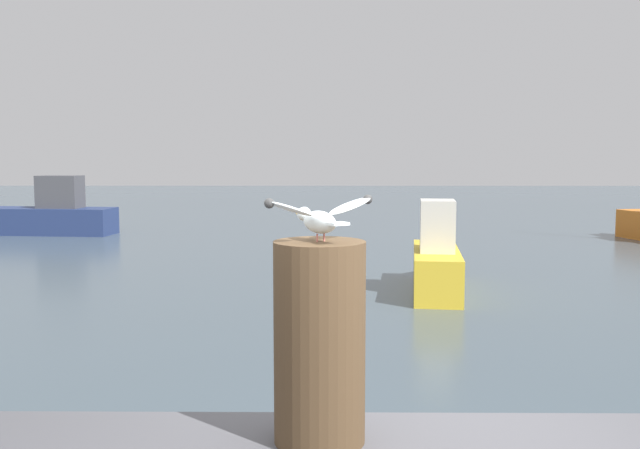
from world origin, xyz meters
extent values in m
cylinder|color=#4C3823|center=(-0.51, -0.34, 1.77)|extent=(0.41, 0.41, 0.91)
cylinder|color=#C66960|center=(-0.49, -0.34, 2.24)|extent=(0.01, 0.01, 0.04)
cylinder|color=#C66960|center=(-0.52, -0.36, 2.24)|extent=(0.01, 0.01, 0.04)
ellipsoid|color=white|center=(-0.51, -0.34, 2.31)|extent=(0.20, 0.24, 0.10)
sphere|color=white|center=(-0.58, -0.23, 2.34)|extent=(0.06, 0.06, 0.06)
cone|color=gold|center=(-0.61, -0.18, 2.33)|extent=(0.04, 0.05, 0.02)
cube|color=white|center=(-0.43, -0.46, 2.32)|extent=(0.11, 0.10, 0.01)
ellipsoid|color=white|center=(-0.37, -0.27, 2.38)|extent=(0.25, 0.22, 0.09)
sphere|color=#303030|center=(-0.29, -0.21, 2.40)|extent=(0.04, 0.04, 0.04)
ellipsoid|color=white|center=(-0.63, -0.43, 2.38)|extent=(0.25, 0.22, 0.09)
sphere|color=#303030|center=(-0.72, -0.49, 2.40)|extent=(0.04, 0.04, 0.04)
cone|color=orange|center=(9.48, 19.50, 0.49)|extent=(0.92, 0.92, 0.78)
cube|color=yellow|center=(1.65, 9.73, 0.41)|extent=(1.24, 3.21, 0.83)
cone|color=yellow|center=(1.88, 11.50, 0.46)|extent=(0.86, 0.86, 0.77)
cube|color=silver|center=(1.63, 9.51, 1.31)|extent=(0.74, 0.97, 0.97)
cube|color=navy|center=(-10.03, 19.67, 0.45)|extent=(4.76, 1.78, 0.90)
cube|color=#47474C|center=(-9.47, 19.62, 1.45)|extent=(1.47, 0.95, 1.10)
camera|label=1|loc=(-0.48, -3.33, 2.59)|focal=38.31mm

